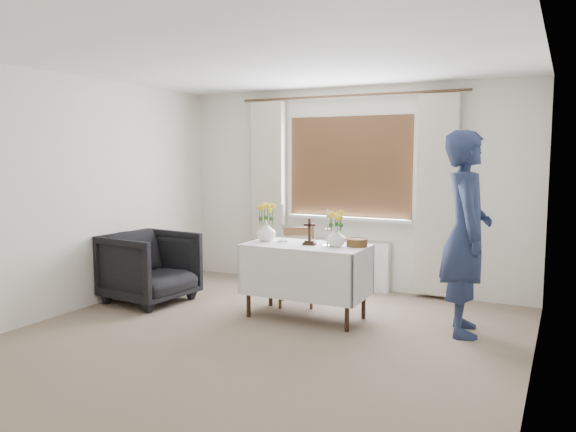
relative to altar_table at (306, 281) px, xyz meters
The scene contains 12 objects.
ground 1.09m from the altar_table, 94.72° to the right, with size 5.00×5.00×0.00m, color gray.
altar_table is the anchor object (origin of this frame).
wooden_chair 0.51m from the altar_table, 126.27° to the left, with size 0.40×0.40×0.86m, color brown, non-canonical shape.
armchair 1.86m from the altar_table, behind, with size 0.86×0.88×0.80m, color black.
person 1.64m from the altar_table, ahead, with size 0.69×0.45×1.89m, color navy.
radiator 1.40m from the altar_table, 93.45° to the left, with size 1.10×0.10×0.60m, color white.
wooden_cross 0.52m from the altar_table, ahead, with size 0.13×0.09×0.27m, color black, non-canonical shape.
candlestick_left 0.64m from the altar_table, behind, with size 0.11×0.11×0.40m, color silver, non-canonical shape.
candlestick_right 0.61m from the altar_table, ahead, with size 0.10×0.10×0.37m, color silver, non-canonical shape.
flower_vase_left 0.68m from the altar_table, behind, with size 0.20×0.20×0.21m, color white.
flower_vase_right 0.57m from the altar_table, ahead, with size 0.18×0.18×0.19m, color white.
wicker_basket 0.67m from the altar_table, 13.64° to the left, with size 0.21×0.21×0.08m, color brown.
Camera 1 is at (2.44, -4.09, 1.67)m, focal length 35.00 mm.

